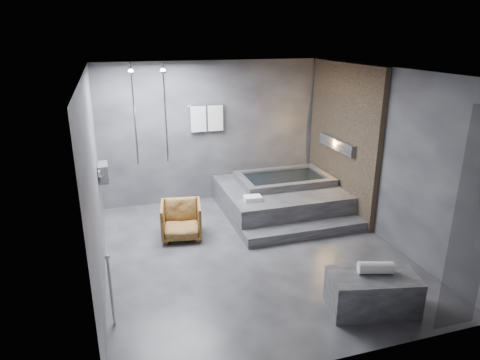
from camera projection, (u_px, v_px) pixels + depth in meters
name	position (u px, v px, depth m)	size (l,w,h in m)	color
room	(273.00, 140.00, 6.55)	(5.00, 5.04, 2.82)	#29292B
tub_deck	(280.00, 198.00, 8.31)	(2.20, 2.00, 0.50)	#2D2D30
tub_step	(306.00, 231.00, 7.29)	(2.20, 0.36, 0.18)	#2D2D30
concrete_bench	(372.00, 292.00, 5.32)	(1.07, 0.59, 0.48)	#323234
driftwood_chair	(181.00, 220.00, 7.19)	(0.66, 0.68, 0.62)	#492E12
rolled_towel	(376.00, 268.00, 5.26)	(0.15, 0.15, 0.43)	white
deck_towel	(253.00, 198.00, 7.51)	(0.30, 0.22, 0.08)	white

